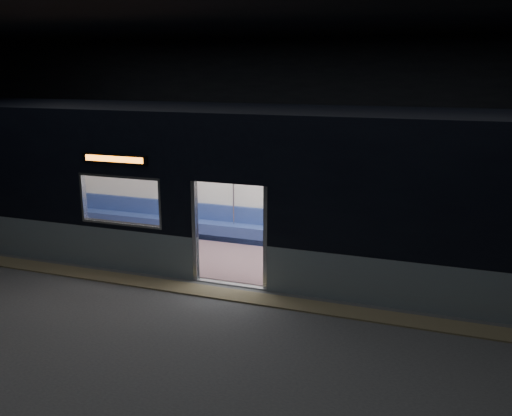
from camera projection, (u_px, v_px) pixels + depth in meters
The scene contains 7 objects.
station_floor at pixel (208, 306), 9.75m from camera, with size 24.00×14.00×0.01m, color #47494C.
station_envelope at pixel (204, 99), 8.84m from camera, with size 24.00×14.00×5.00m.
tactile_strip at pixel (220, 293), 10.25m from camera, with size 22.80×0.50×0.03m, color #8C7F59.
metro_car at pixel (255, 179), 11.61m from camera, with size 18.00×3.04×3.35m.
passenger at pixel (386, 226), 11.93m from camera, with size 0.41×0.66×1.31m.
handbag at pixel (386, 234), 11.76m from camera, with size 0.24×0.20×0.12m, color black.
transit_map at pixel (502, 202), 11.30m from camera, with size 0.90×0.03×0.58m, color white.
Camera 1 is at (3.81, -8.20, 4.15)m, focal length 38.00 mm.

